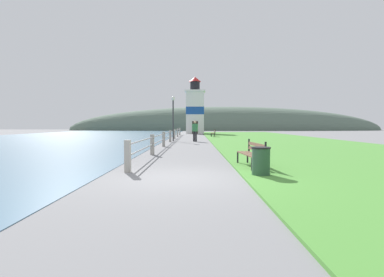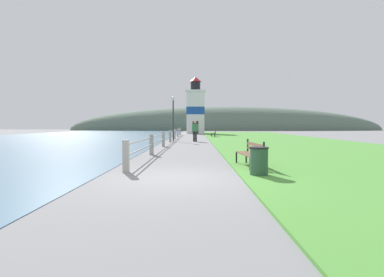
{
  "view_description": "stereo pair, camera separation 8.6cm",
  "coord_description": "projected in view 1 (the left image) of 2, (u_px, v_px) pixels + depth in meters",
  "views": [
    {
      "loc": [
        0.42,
        -8.12,
        1.47
      ],
      "look_at": [
        0.2,
        16.79,
        0.3
      ],
      "focal_mm": 28.0,
      "sensor_mm": 36.0,
      "label": 1
    },
    {
      "loc": [
        0.51,
        -8.12,
        1.47
      ],
      "look_at": [
        0.2,
        16.79,
        0.3
      ],
      "focal_mm": 28.0,
      "sensor_mm": 36.0,
      "label": 2
    }
  ],
  "objects": [
    {
      "name": "grass_verge",
      "position": [
        274.0,
        140.0,
        27.51
      ],
      "size": [
        12.0,
        58.24,
        0.06
      ],
      "color": "#4C8E38",
      "rests_on": "ground_plane"
    },
    {
      "name": "lamp_post",
      "position": [
        173.0,
        110.0,
        26.47
      ],
      "size": [
        0.36,
        0.36,
        3.96
      ],
      "color": "#333338",
      "rests_on": "ground_plane"
    },
    {
      "name": "distant_hillside",
      "position": [
        224.0,
        130.0,
        76.86
      ],
      "size": [
        80.0,
        16.0,
        12.0
      ],
      "color": "#566B5B",
      "rests_on": "ground_plane"
    },
    {
      "name": "trash_bin",
      "position": [
        261.0,
        162.0,
        8.38
      ],
      "size": [
        0.54,
        0.54,
        0.84
      ],
      "color": "#2D5138",
      "rests_on": "ground_plane"
    },
    {
      "name": "person_strolling",
      "position": [
        195.0,
        130.0,
        25.68
      ],
      "size": [
        0.5,
        0.4,
        1.8
      ],
      "rotation": [
        0.0,
        0.0,
        1.13
      ],
      "color": "#28282D",
      "rests_on": "ground_plane"
    },
    {
      "name": "lighthouse",
      "position": [
        195.0,
        109.0,
        48.49
      ],
      "size": [
        3.26,
        3.26,
        9.16
      ],
      "color": "white",
      "rests_on": "ground_plane"
    },
    {
      "name": "park_bench_near",
      "position": [
        252.0,
        152.0,
        10.08
      ],
      "size": [
        0.65,
        1.96,
        0.94
      ],
      "rotation": [
        0.0,
        0.0,
        3.23
      ],
      "color": "brown",
      "rests_on": "ground_plane"
    },
    {
      "name": "water_strip",
      "position": [
        37.0,
        140.0,
        27.7
      ],
      "size": [
        24.0,
        93.19,
        0.01
      ],
      "color": "#476B84",
      "rests_on": "ground_plane"
    },
    {
      "name": "ground_plane",
      "position": [
        179.0,
        178.0,
        8.19
      ],
      "size": [
        160.0,
        160.0,
        0.0
      ],
      "primitive_type": "plane",
      "color": "slate"
    },
    {
      "name": "park_bench_midway",
      "position": [
        214.0,
        133.0,
        34.58
      ],
      "size": [
        0.51,
        1.64,
        0.94
      ],
      "rotation": [
        0.0,
        0.0,
        3.12
      ],
      "color": "brown",
      "rests_on": "ground_plane"
    },
    {
      "name": "seawall_railing",
      "position": [
        170.0,
        135.0,
        25.16
      ],
      "size": [
        0.18,
        32.18,
        0.99
      ],
      "color": "#A8A399",
      "rests_on": "ground_plane"
    }
  ]
}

